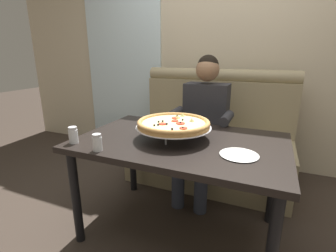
{
  "coord_description": "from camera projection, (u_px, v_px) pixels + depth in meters",
  "views": [
    {
      "loc": [
        0.53,
        -1.48,
        1.28
      ],
      "look_at": [
        -0.09,
        -0.02,
        0.82
      ],
      "focal_mm": 26.3,
      "sensor_mm": 36.0,
      "label": 1
    }
  ],
  "objects": [
    {
      "name": "shaker_parmesan",
      "position": [
        97.0,
        144.0,
        1.46
      ],
      "size": [
        0.06,
        0.06,
        0.1
      ],
      "color": "white",
      "rests_on": "dining_table"
    },
    {
      "name": "plate_near_left",
      "position": [
        239.0,
        154.0,
        1.4
      ],
      "size": [
        0.22,
        0.22,
        0.02
      ],
      "color": "white",
      "rests_on": "dining_table"
    },
    {
      "name": "dining_table",
      "position": [
        181.0,
        151.0,
        1.68
      ],
      "size": [
        1.38,
        0.89,
        0.73
      ],
      "color": "black",
      "rests_on": "ground_plane"
    },
    {
      "name": "diner_main",
      "position": [
        203.0,
        119.0,
        2.24
      ],
      "size": [
        0.54,
        0.64,
        1.27
      ],
      "color": "#2D3342",
      "rests_on": "ground_plane"
    },
    {
      "name": "window_panel",
      "position": [
        122.0,
        44.0,
        3.21
      ],
      "size": [
        1.1,
        0.02,
        2.8
      ],
      "primitive_type": "cube",
      "color": "white",
      "rests_on": "ground_plane"
    },
    {
      "name": "ground_plane",
      "position": [
        179.0,
        230.0,
        1.87
      ],
      "size": [
        16.0,
        16.0,
        0.0
      ],
      "primitive_type": "plane",
      "color": "#382D26"
    },
    {
      "name": "patio_chair",
      "position": [
        146.0,
        101.0,
        4.08
      ],
      "size": [
        0.41,
        0.42,
        0.86
      ],
      "color": "black",
      "rests_on": "ground_plane"
    },
    {
      "name": "shaker_oregano",
      "position": [
        73.0,
        136.0,
        1.58
      ],
      "size": [
        0.06,
        0.06,
        0.11
      ],
      "color": "white",
      "rests_on": "dining_table"
    },
    {
      "name": "booth_bench",
      "position": [
        210.0,
        142.0,
        2.56
      ],
      "size": [
        1.58,
        0.78,
        1.13
      ],
      "color": "#998966",
      "rests_on": "ground_plane"
    },
    {
      "name": "back_wall_with_window",
      "position": [
        227.0,
        43.0,
        2.78
      ],
      "size": [
        6.0,
        0.12,
        2.8
      ],
      "primitive_type": "cube",
      "color": "beige",
      "rests_on": "ground_plane"
    },
    {
      "name": "pizza",
      "position": [
        174.0,
        124.0,
        1.65
      ],
      "size": [
        0.51,
        0.51,
        0.14
      ],
      "color": "silver",
      "rests_on": "dining_table"
    }
  ]
}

